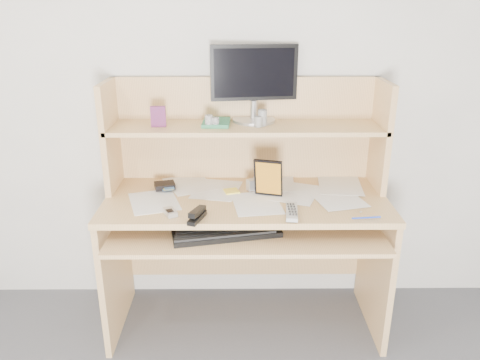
{
  "coord_description": "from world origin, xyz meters",
  "views": [
    {
      "loc": [
        -0.05,
        -0.67,
        1.66
      ],
      "look_at": [
        -0.03,
        1.43,
        0.86
      ],
      "focal_mm": 35.0,
      "sensor_mm": 36.0,
      "label": 1
    }
  ],
  "objects_px": {
    "game_case": "(268,178)",
    "tv_remote": "(292,212)",
    "keyboard": "(226,231)",
    "desk": "(246,201)",
    "monitor": "(254,81)"
  },
  "relations": [
    {
      "from": "desk",
      "to": "keyboard",
      "type": "xyz_separation_m",
      "value": [
        -0.1,
        -0.28,
        -0.03
      ]
    },
    {
      "from": "game_case",
      "to": "monitor",
      "type": "height_order",
      "value": "monitor"
    },
    {
      "from": "keyboard",
      "to": "tv_remote",
      "type": "height_order",
      "value": "tv_remote"
    },
    {
      "from": "desk",
      "to": "game_case",
      "type": "bearing_deg",
      "value": -37.03
    },
    {
      "from": "desk",
      "to": "game_case",
      "type": "relative_size",
      "value": 7.17
    },
    {
      "from": "tv_remote",
      "to": "monitor",
      "type": "bearing_deg",
      "value": 115.05
    },
    {
      "from": "tv_remote",
      "to": "game_case",
      "type": "xyz_separation_m",
      "value": [
        -0.1,
        0.2,
        0.09
      ]
    },
    {
      "from": "desk",
      "to": "monitor",
      "type": "bearing_deg",
      "value": 75.73
    },
    {
      "from": "desk",
      "to": "keyboard",
      "type": "relative_size",
      "value": 2.67
    },
    {
      "from": "keyboard",
      "to": "game_case",
      "type": "relative_size",
      "value": 2.68
    },
    {
      "from": "desk",
      "to": "tv_remote",
      "type": "distance_m",
      "value": 0.36
    },
    {
      "from": "game_case",
      "to": "tv_remote",
      "type": "bearing_deg",
      "value": -48.74
    },
    {
      "from": "tv_remote",
      "to": "desk",
      "type": "bearing_deg",
      "value": 131.18
    },
    {
      "from": "keyboard",
      "to": "monitor",
      "type": "bearing_deg",
      "value": 61.29
    },
    {
      "from": "monitor",
      "to": "game_case",
      "type": "bearing_deg",
      "value": -83.22
    }
  ]
}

